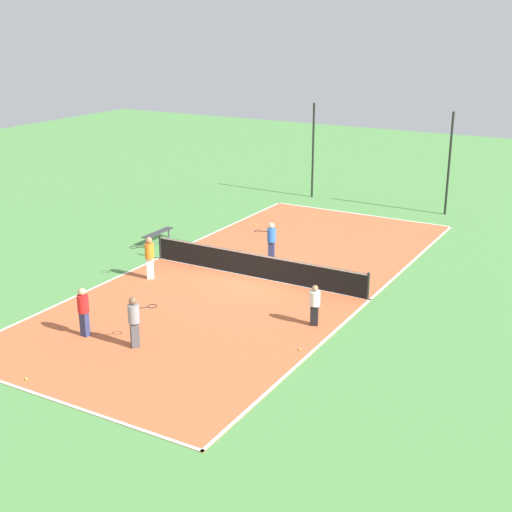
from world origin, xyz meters
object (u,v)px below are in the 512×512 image
player_baseline_gray (134,319)px  player_coach_red (83,309)px  tennis_net (256,265)px  player_near_white (315,303)px  player_near_blue (271,239)px  tennis_ball_near_net (256,225)px  fence_post_back_left (313,151)px  bench (158,233)px  tennis_ball_left_sideline (300,349)px  fence_post_back_right (449,164)px  tennis_ball_right_alley (26,379)px  player_center_orange (149,255)px

player_baseline_gray → player_coach_red: player_baseline_gray is taller
tennis_net → player_near_white: player_near_white is taller
player_coach_red → player_near_blue: bearing=83.2°
tennis_ball_near_net → fence_post_back_left: bearing=91.5°
player_coach_red → player_near_white: bearing=38.8°
bench → player_baseline_gray: 11.05m
tennis_ball_left_sideline → player_near_blue: bearing=124.5°
fence_post_back_right → fence_post_back_left: bearing=180.0°
player_baseline_gray → tennis_ball_near_net: player_baseline_gray is taller
bench → fence_post_back_left: bearing=-12.1°
player_near_white → fence_post_back_right: fence_post_back_right is taller
bench → player_baseline_gray: (6.09, -9.20, 0.58)m
tennis_ball_right_alley → player_near_white: bearing=53.9°
player_baseline_gray → player_near_white: size_ratio=1.18×
bench → tennis_ball_near_net: bearing=-30.2°
player_center_orange → player_near_white: 7.52m
tennis_ball_left_sideline → fence_post_back_left: bearing=114.4°
player_near_blue → bench: bearing=-14.5°
player_center_orange → tennis_net: bearing=-179.1°
bench → player_near_blue: 5.80m
player_coach_red → tennis_ball_left_sideline: (6.47, 2.47, -0.90)m
player_near_blue → player_near_white: 6.80m
player_center_orange → tennis_ball_right_alley: bearing=72.8°
tennis_net → fence_post_back_left: bearing=106.2°
player_baseline_gray → player_center_orange: bearing=71.0°
player_coach_red → fence_post_back_right: (5.90, 20.60, 1.69)m
fence_post_back_right → player_near_white: bearing=-89.6°
player_baseline_gray → tennis_ball_near_net: 14.13m
player_baseline_gray → player_near_white: player_baseline_gray is taller
player_center_orange → fence_post_back_right: 17.10m
tennis_net → player_baseline_gray: player_baseline_gray is taller
player_baseline_gray → tennis_ball_near_net: (-3.49, 13.66, -0.92)m
player_near_blue → tennis_net: bearing=86.2°
player_baseline_gray → fence_post_back_left: bearing=47.7°
tennis_net → player_near_blue: player_near_blue is taller
player_center_orange → fence_post_back_left: bearing=-119.8°
tennis_net → tennis_ball_right_alley: tennis_net is taller
player_near_blue → tennis_ball_right_alley: player_near_blue is taller
player_baseline_gray → tennis_ball_left_sideline: 5.18m
player_center_orange → player_coach_red: 5.45m
bench → player_near_white: player_near_white is taller
player_baseline_gray → player_near_white: (4.10, 4.24, -0.16)m
fence_post_back_right → bench: bearing=-131.8°
bench → player_near_blue: bearing=-88.0°
bench → player_center_orange: player_center_orange is taller
player_center_orange → fence_post_back_left: fence_post_back_left is taller
player_near_blue → player_baseline_gray: size_ratio=0.98×
player_near_blue → tennis_ball_near_net: size_ratio=24.02×
tennis_net → player_baseline_gray: 7.30m
player_center_orange → fence_post_back_left: 15.44m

